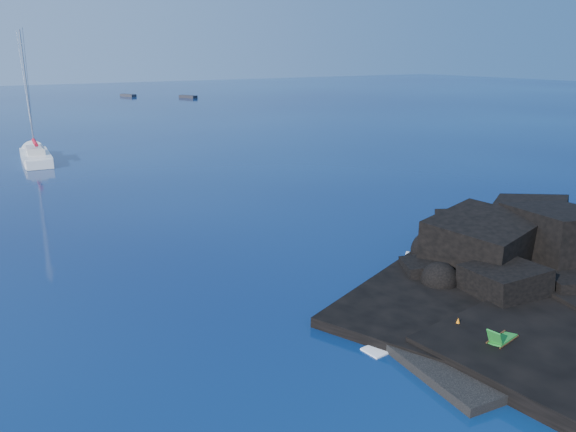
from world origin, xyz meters
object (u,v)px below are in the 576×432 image
(distant_boat_b, at_px, (188,98))
(deck_chair, at_px, (503,334))
(distant_boat_a, at_px, (128,97))
(sunbather, at_px, (517,335))
(sailboat, at_px, (37,161))
(marker_cone, at_px, (458,324))

(distant_boat_b, bearing_deg, deck_chair, -129.43)
(distant_boat_a, bearing_deg, deck_chair, -121.52)
(sunbather, relative_size, distant_boat_b, 0.34)
(sailboat, height_order, marker_cone, sailboat)
(deck_chair, xyz_separation_m, sunbather, (1.00, 0.10, -0.35))
(deck_chair, bearing_deg, sailboat, 89.12)
(sunbather, relative_size, distant_boat_a, 0.35)
(sailboat, xyz_separation_m, deck_chair, (8.65, -51.52, 0.86))
(sunbather, bearing_deg, distant_boat_b, 69.24)
(sailboat, xyz_separation_m, distant_boat_b, (45.42, 69.34, 0.00))
(deck_chair, distance_m, distant_boat_a, 135.53)
(sunbather, distance_m, marker_cone, 2.23)
(distant_boat_a, relative_size, distant_boat_b, 0.97)
(deck_chair, relative_size, distant_boat_b, 0.30)
(marker_cone, bearing_deg, distant_boat_a, 78.84)
(deck_chair, height_order, marker_cone, deck_chair)
(deck_chair, bearing_deg, distant_boat_a, 68.73)
(distant_boat_a, height_order, distant_boat_b, distant_boat_b)
(sailboat, relative_size, deck_chair, 8.95)
(sunbather, bearing_deg, distant_boat_a, 75.29)
(sunbather, xyz_separation_m, distant_boat_a, (24.53, 133.01, -0.51))
(sailboat, bearing_deg, deck_chair, -76.15)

